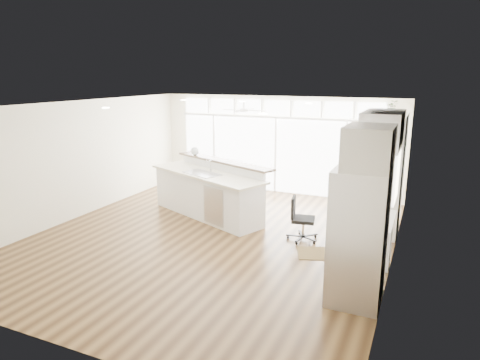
% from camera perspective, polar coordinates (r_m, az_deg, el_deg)
% --- Properties ---
extents(floor, '(7.00, 8.00, 0.02)m').
position_cam_1_polar(floor, '(8.94, -3.76, -7.67)').
color(floor, '#3F2813').
rests_on(floor, ground).
extents(ceiling, '(7.00, 8.00, 0.02)m').
position_cam_1_polar(ceiling, '(8.34, -4.06, 9.93)').
color(ceiling, white).
rests_on(ceiling, wall_back).
extents(wall_back, '(7.00, 0.04, 2.70)m').
position_cam_1_polar(wall_back, '(12.15, 4.93, 4.74)').
color(wall_back, white).
rests_on(wall_back, floor).
extents(wall_front, '(7.00, 0.04, 2.70)m').
position_cam_1_polar(wall_front, '(5.48, -23.94, -7.86)').
color(wall_front, white).
rests_on(wall_front, floor).
extents(wall_left, '(0.04, 8.00, 2.70)m').
position_cam_1_polar(wall_left, '(10.60, -20.91, 2.53)').
color(wall_left, white).
rests_on(wall_left, floor).
extents(wall_right, '(0.04, 8.00, 2.70)m').
position_cam_1_polar(wall_right, '(7.60, 20.14, -1.61)').
color(wall_right, white).
rests_on(wall_right, floor).
extents(glass_wall, '(5.80, 0.06, 2.08)m').
position_cam_1_polar(glass_wall, '(12.15, 4.81, 3.30)').
color(glass_wall, silver).
rests_on(glass_wall, wall_back).
extents(transom_row, '(5.90, 0.06, 0.40)m').
position_cam_1_polar(transom_row, '(11.97, 4.94, 9.57)').
color(transom_row, silver).
rests_on(transom_row, wall_back).
extents(desk_window, '(0.04, 0.85, 0.85)m').
position_cam_1_polar(desk_window, '(7.85, 20.14, 0.37)').
color(desk_window, silver).
rests_on(desk_window, wall_right).
extents(ceiling_fan, '(1.16, 1.16, 0.32)m').
position_cam_1_polar(ceiling_fan, '(11.09, 0.51, 9.79)').
color(ceiling_fan, white).
rests_on(ceiling_fan, ceiling).
extents(recessed_lights, '(3.40, 3.00, 0.02)m').
position_cam_1_polar(recessed_lights, '(8.52, -3.42, 9.88)').
color(recessed_lights, beige).
rests_on(recessed_lights, ceiling).
extents(oven_cabinet, '(0.64, 1.20, 2.50)m').
position_cam_1_polar(oven_cabinet, '(9.40, 18.92, 0.71)').
color(oven_cabinet, white).
rests_on(oven_cabinet, floor).
extents(desk_nook, '(0.72, 1.30, 0.76)m').
position_cam_1_polar(desk_nook, '(8.21, 17.15, -7.37)').
color(desk_nook, white).
rests_on(desk_nook, floor).
extents(upper_cabinets, '(0.64, 1.30, 0.64)m').
position_cam_1_polar(upper_cabinets, '(7.74, 18.48, 6.34)').
color(upper_cabinets, white).
rests_on(upper_cabinets, wall_right).
extents(refrigerator, '(0.76, 0.90, 2.00)m').
position_cam_1_polar(refrigerator, '(6.46, 15.50, -7.21)').
color(refrigerator, silver).
rests_on(refrigerator, floor).
extents(fridge_cabinet, '(0.64, 0.90, 0.60)m').
position_cam_1_polar(fridge_cabinet, '(6.12, 16.84, 4.17)').
color(fridge_cabinet, white).
rests_on(fridge_cabinet, wall_right).
extents(framed_photos, '(0.06, 0.22, 0.80)m').
position_cam_1_polar(framed_photos, '(8.49, 20.37, 0.27)').
color(framed_photos, black).
rests_on(framed_photos, wall_right).
extents(kitchen_island, '(3.44, 2.38, 1.28)m').
position_cam_1_polar(kitchen_island, '(10.08, -4.46, -1.29)').
color(kitchen_island, white).
rests_on(kitchen_island, floor).
extents(rug, '(1.01, 0.87, 0.01)m').
position_cam_1_polar(rug, '(8.28, 10.67, -9.59)').
color(rug, '#392812').
rests_on(rug, floor).
extents(office_chair, '(0.53, 0.50, 0.89)m').
position_cam_1_polar(office_chair, '(8.72, 8.46, -5.18)').
color(office_chair, black).
rests_on(office_chair, floor).
extents(fishbowl, '(0.29, 0.29, 0.22)m').
position_cam_1_polar(fishbowl, '(10.89, -6.03, 3.86)').
color(fishbowl, silver).
rests_on(fishbowl, kitchen_island).
extents(monitor, '(0.08, 0.46, 0.38)m').
position_cam_1_polar(monitor, '(8.04, 16.87, -3.50)').
color(monitor, black).
rests_on(monitor, desk_nook).
extents(keyboard, '(0.12, 0.30, 0.01)m').
position_cam_1_polar(keyboard, '(8.11, 15.59, -4.62)').
color(keyboard, silver).
rests_on(keyboard, desk_nook).
extents(potted_plant, '(0.26, 0.29, 0.21)m').
position_cam_1_polar(potted_plant, '(9.20, 19.58, 8.96)').
color(potted_plant, '#355F28').
rests_on(potted_plant, oven_cabinet).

